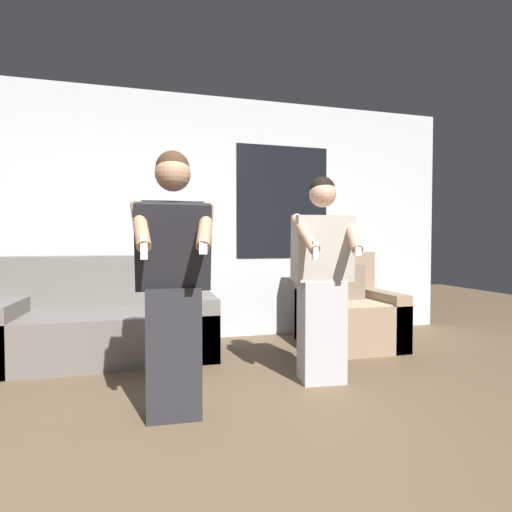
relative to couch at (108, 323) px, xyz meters
name	(u,v)px	position (x,y,z in m)	size (l,w,h in m)	color
ground_plane	(210,493)	(0.63, -2.31, -0.31)	(14.00, 14.00, 0.00)	brown
wall_back	(174,217)	(0.65, 0.48, 1.04)	(6.63, 0.07, 2.70)	silver
couch	(108,323)	(0.00, 0.00, 0.00)	(1.97, 0.93, 0.94)	slate
armchair	(347,314)	(2.38, -0.21, 0.01)	(0.88, 0.88, 0.97)	#937A60
person_left	(174,285)	(0.52, -1.51, 0.50)	(0.50, 0.51, 1.63)	#28282D
person_right	(322,280)	(1.67, -1.16, 0.48)	(0.51, 0.49, 1.58)	#B2B2B7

